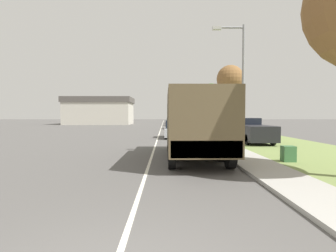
# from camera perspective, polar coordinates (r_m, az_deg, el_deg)

# --- Properties ---
(ground_plane) EXTENTS (180.00, 180.00, 0.00)m
(ground_plane) POSITION_cam_1_polar(r_m,az_deg,el_deg) (42.87, -1.50, -0.42)
(ground_plane) COLOR #565451
(lane_centre_stripe) EXTENTS (0.12, 120.00, 0.00)m
(lane_centre_stripe) POSITION_cam_1_polar(r_m,az_deg,el_deg) (42.87, -1.50, -0.42)
(lane_centre_stripe) COLOR silver
(lane_centre_stripe) RESTS_ON ground
(sidewalk_right) EXTENTS (1.80, 120.00, 0.12)m
(sidewalk_right) POSITION_cam_1_polar(r_m,az_deg,el_deg) (43.03, 4.50, -0.34)
(sidewalk_right) COLOR #ADAAA3
(sidewalk_right) RESTS_ON ground
(grass_strip_right) EXTENTS (7.00, 120.00, 0.02)m
(grass_strip_right) POSITION_cam_1_polar(r_m,az_deg,el_deg) (43.64, 10.26, -0.40)
(grass_strip_right) COLOR olive
(grass_strip_right) RESTS_ON ground
(military_truck) EXTENTS (2.58, 7.68, 3.15)m
(military_truck) POSITION_cam_1_polar(r_m,az_deg,el_deg) (12.57, 5.82, 0.83)
(military_truck) COLOR #545B3D
(military_truck) RESTS_ON ground
(car_nearest_ahead) EXTENTS (1.84, 4.38, 1.63)m
(car_nearest_ahead) POSITION_cam_1_polar(r_m,az_deg,el_deg) (24.25, 1.39, -0.86)
(car_nearest_ahead) COLOR #B7BABF
(car_nearest_ahead) RESTS_ON ground
(car_second_ahead) EXTENTS (1.77, 4.31, 1.46)m
(car_second_ahead) POSITION_cam_1_polar(r_m,az_deg,el_deg) (40.03, 1.06, 0.33)
(car_second_ahead) COLOR tan
(car_second_ahead) RESTS_ON ground
(car_third_ahead) EXTENTS (1.72, 4.07, 1.54)m
(car_third_ahead) POSITION_cam_1_polar(r_m,az_deg,el_deg) (54.34, 0.53, 0.90)
(car_third_ahead) COLOR #336B3D
(car_third_ahead) RESTS_ON ground
(car_fourth_ahead) EXTENTS (1.86, 4.55, 1.66)m
(car_fourth_ahead) POSITION_cam_1_polar(r_m,az_deg,el_deg) (64.35, 0.65, 1.18)
(car_fourth_ahead) COLOR tan
(car_fourth_ahead) RESTS_ON ground
(car_farthest_ahead) EXTENTS (1.87, 4.54, 1.35)m
(car_farthest_ahead) POSITION_cam_1_polar(r_m,az_deg,el_deg) (73.66, 0.59, 1.24)
(car_farthest_ahead) COLOR black
(car_farthest_ahead) RESTS_ON ground
(pickup_truck) EXTENTS (2.02, 5.60, 1.84)m
(pickup_truck) POSITION_cam_1_polar(r_m,az_deg,el_deg) (21.25, 17.56, -0.96)
(pickup_truck) COLOR black
(pickup_truck) RESTS_ON grass_strip_right
(lamp_post) EXTENTS (1.69, 0.24, 6.65)m
(lamp_post) POSITION_cam_1_polar(r_m,az_deg,el_deg) (14.33, 15.21, 10.34)
(lamp_post) COLOR gray
(lamp_post) RESTS_ON sidewalk_right
(tree_mid_right) EXTENTS (2.66, 2.66, 6.99)m
(tree_mid_right) POSITION_cam_1_polar(r_m,az_deg,el_deg) (26.84, 13.40, 9.85)
(tree_mid_right) COLOR brown
(tree_mid_right) RESTS_ON grass_strip_right
(tree_far_right) EXTENTS (2.55, 2.55, 6.70)m
(tree_far_right) POSITION_cam_1_polar(r_m,az_deg,el_deg) (38.79, 9.34, 7.18)
(tree_far_right) COLOR brown
(tree_far_right) RESTS_ON grass_strip_right
(utility_box) EXTENTS (0.55, 0.45, 0.70)m
(utility_box) POSITION_cam_1_polar(r_m,az_deg,el_deg) (12.95, 24.71, -5.51)
(utility_box) COLOR #3D7042
(utility_box) RESTS_ON grass_strip_right
(building_distant) EXTENTS (14.91, 9.46, 6.11)m
(building_distant) POSITION_cam_1_polar(r_m,az_deg,el_deg) (61.99, -14.64, 3.23)
(building_distant) COLOR beige
(building_distant) RESTS_ON ground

